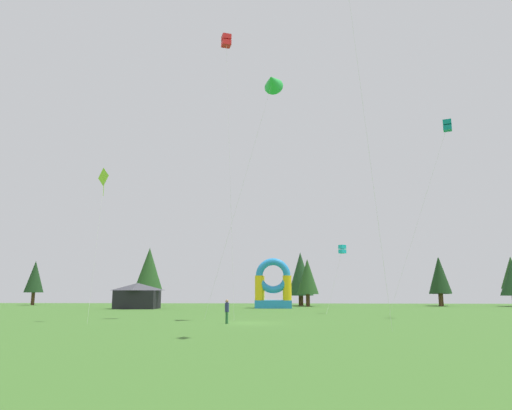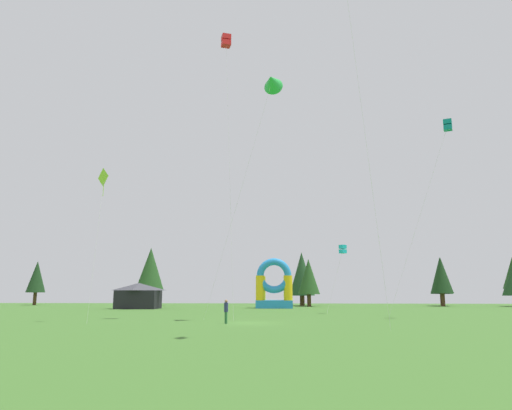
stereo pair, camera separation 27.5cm
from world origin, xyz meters
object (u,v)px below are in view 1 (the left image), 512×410
kite_lime_diamond (105,179)px  festival_tent (137,296)px  kite_red_box (226,41)px  inflatable_orange_dome (273,290)px  kite_teal_box (447,126)px  kite_green_delta (272,82)px  person_near_camera (227,309)px  kite_cyan_box (342,249)px

kite_lime_diamond → festival_tent: 29.73m
kite_red_box → inflatable_orange_dome: bearing=81.6°
kite_teal_box → kite_lime_diamond: (-31.08, -6.66, -6.46)m
kite_teal_box → inflatable_orange_dome: bearing=125.6°
inflatable_orange_dome → kite_red_box: bearing=-98.4°
kite_lime_diamond → kite_green_delta: (14.19, 2.13, 9.39)m
kite_green_delta → inflatable_orange_dome: (-0.64, 29.01, -18.52)m
kite_red_box → person_near_camera: bearing=-80.6°
kite_lime_diamond → kite_teal_box: bearing=12.1°
kite_teal_box → inflatable_orange_dome: kite_teal_box is taller
kite_cyan_box → kite_green_delta: kite_green_delta is taller
person_near_camera → inflatable_orange_dome: bearing=-40.3°
kite_cyan_box → festival_tent: (-26.81, 12.57, -5.22)m
kite_red_box → kite_lime_diamond: bearing=-154.4°
kite_lime_diamond → kite_red_box: (9.61, 4.61, 14.93)m
kite_red_box → person_near_camera: size_ratio=15.53×
kite_teal_box → kite_green_delta: (-16.89, -4.53, 2.94)m
kite_lime_diamond → person_near_camera: size_ratio=7.03×
inflatable_orange_dome → festival_tent: 19.14m
kite_red_box → kite_teal_box: bearing=5.4°
inflatable_orange_dome → kite_lime_diamond: bearing=-113.5°
kite_lime_diamond → person_near_camera: (10.79, -2.51, -10.70)m
inflatable_orange_dome → festival_tent: (-18.77, -3.63, -0.86)m
person_near_camera → festival_tent: size_ratio=0.31×
inflatable_orange_dome → kite_green_delta: bearing=-88.7°
kite_cyan_box → kite_green_delta: (-7.40, -12.81, 14.16)m
kite_cyan_box → inflatable_orange_dome: size_ratio=1.06×
kite_cyan_box → kite_green_delta: size_ratio=0.34×
person_near_camera → festival_tent: festival_tent is taller
kite_teal_box → kite_cyan_box: bearing=138.9°
kite_cyan_box → festival_tent: kite_cyan_box is taller
kite_cyan_box → person_near_camera: bearing=-121.7°
kite_teal_box → kite_red_box: size_ratio=0.69×
kite_cyan_box → kite_green_delta: 20.48m
kite_teal_box → person_near_camera: 28.11m
festival_tent → kite_cyan_box: bearing=-25.1°
kite_lime_diamond → festival_tent: bearing=100.7°
kite_green_delta → person_near_camera: kite_green_delta is taller
kite_lime_diamond → kite_green_delta: size_ratio=0.56×
kite_lime_diamond → kite_red_box: bearing=25.6°
kite_green_delta → kite_red_box: bearing=151.5°
kite_green_delta → festival_tent: 37.37m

